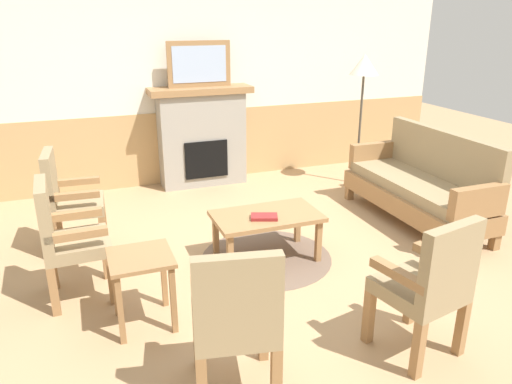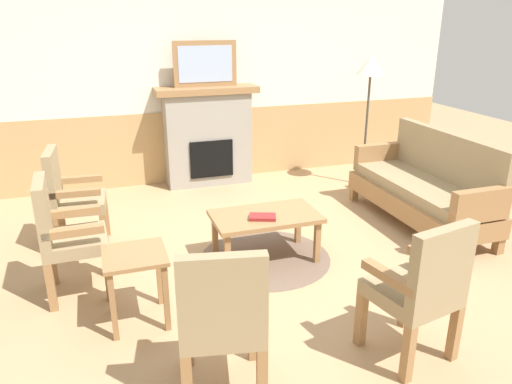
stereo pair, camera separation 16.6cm
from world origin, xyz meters
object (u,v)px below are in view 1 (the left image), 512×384
Objects in this scene: armchair_near_fireplace at (66,235)px; armchair_front_left at (429,282)px; couch at (420,186)px; armchair_front_center at (236,316)px; book_on_table at (264,217)px; side_table at (141,270)px; framed_picture at (199,64)px; coffee_table at (267,220)px; floor_lamp_by_couch at (364,73)px; armchair_by_window_left at (68,197)px; fireplace at (202,136)px.

armchair_near_fireplace is 1.00× the size of armchair_front_left.
couch is 3.22m from armchair_front_center.
side_table is at bearing -154.49° from book_on_table.
side_table is (-0.40, 0.90, -0.10)m from armchair_front_center.
side_table is (-1.22, -2.93, -1.13)m from framed_picture.
floor_lamp_by_couch reaches higher than coffee_table.
couch is at bearing 33.46° from armchair_front_center.
couch is at bearing 52.61° from armchair_front_left.
framed_picture is 3.09m from armchair_near_fireplace.
armchair_near_fireplace is 0.88m from armchair_by_window_left.
book_on_table is (-0.07, -2.38, -1.10)m from framed_picture.
armchair_front_center is (0.86, -2.34, 0.00)m from armchair_by_window_left.
coffee_table is 2.71m from floor_lamp_by_couch.
armchair_front_center is 1.00m from side_table.
fireplace is at bearing 159.48° from floor_lamp_by_couch.
armchair_by_window_left is at bearing 151.02° from book_on_table.
framed_picture reaches higher than fireplace.
fireplace is at bearing 88.40° from book_on_table.
framed_picture is 2.06m from floor_lamp_by_couch.
armchair_front_left is at bearing -71.51° from book_on_table.
framed_picture is 3.42× the size of book_on_table.
coffee_table is 1.70m from armchair_near_fireplace.
book_on_table is (-1.93, -0.32, 0.06)m from couch.
side_table is (-1.22, -2.93, -0.22)m from fireplace.
armchair_front_center is (-0.75, -1.45, 0.08)m from book_on_table.
framed_picture is at bearing 67.46° from side_table.
side_table is at bearing -72.27° from armchair_by_window_left.
coffee_table is 0.57× the size of floor_lamp_by_couch.
fireplace is 2.24m from armchair_by_window_left.
armchair_by_window_left is at bearing -167.93° from floor_lamp_by_couch.
fireplace reaches higher than book_on_table.
book_on_table is at bearing -123.83° from coffee_table.
armchair_front_center is (-0.81, -3.83, -1.02)m from framed_picture.
fireplace is 2.20m from floor_lamp_by_couch.
armchair_by_window_left is at bearing 131.16° from armchair_front_left.
floor_lamp_by_couch is (0.05, 1.34, 1.05)m from couch.
framed_picture is 0.83× the size of coffee_table.
fireplace is 2.79m from couch.
couch is 3.27× the size of side_table.
armchair_near_fireplace is at bearing -125.60° from framed_picture.
armchair_front_center is (-1.26, 0.09, 0.00)m from armchair_front_left.
coffee_table is at bearing 27.69° from side_table.
framed_picture reaches higher than armchair_front_left.
side_table is at bearing -144.85° from floor_lamp_by_couch.
armchair_near_fireplace is at bearing 130.71° from side_table.
armchair_near_fireplace is 1.00× the size of armchair_by_window_left.
framed_picture reaches higher than armchair_front_center.
book_on_table is 0.24× the size of armchair_by_window_left.
fireplace is 2.39m from book_on_table.
book_on_table is at bearing 62.78° from armchair_front_center.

